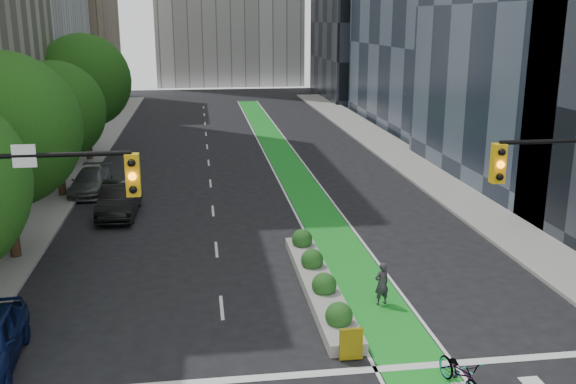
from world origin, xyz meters
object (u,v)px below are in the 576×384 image
object	(u,v)px
median_planter	(319,281)
parked_car_left_mid	(119,200)
bicycle	(460,373)
cyclist	(382,284)
parked_car_left_far	(91,182)

from	to	relation	value
median_planter	parked_car_left_mid	world-z (taller)	parked_car_left_mid
bicycle	cyclist	world-z (taller)	cyclist
cyclist	parked_car_left_mid	world-z (taller)	parked_car_left_mid
bicycle	cyclist	bearing A→B (deg)	85.98
bicycle	parked_car_left_far	bearing A→B (deg)	110.09
median_planter	parked_car_left_far	distance (m)	18.94
bicycle	parked_car_left_mid	bearing A→B (deg)	111.43
bicycle	parked_car_left_mid	size ratio (longest dim) A/B	0.39
parked_car_left_mid	parked_car_left_far	xyz separation A→B (m)	(-2.19, 4.75, -0.14)
parked_car_left_mid	cyclist	bearing A→B (deg)	-47.96
median_planter	parked_car_left_far	size ratio (longest dim) A/B	2.13
median_planter	parked_car_left_far	world-z (taller)	parked_car_left_far
bicycle	cyclist	xyz separation A→B (m)	(-0.60, 5.65, 0.28)
parked_car_left_mid	parked_car_left_far	bearing A→B (deg)	116.59
cyclist	parked_car_left_far	distance (m)	21.35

